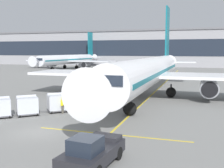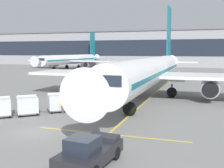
{
  "view_description": "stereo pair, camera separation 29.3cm",
  "coord_description": "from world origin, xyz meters",
  "px_view_note": "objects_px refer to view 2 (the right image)",
  "views": [
    {
      "loc": [
        11.65,
        -17.86,
        6.23
      ],
      "look_at": [
        3.32,
        8.48,
        2.88
      ],
      "focal_mm": 43.76,
      "sensor_mm": 36.0,
      "label": 1
    },
    {
      "loc": [
        11.93,
        -17.77,
        6.23
      ],
      "look_at": [
        3.32,
        8.48,
        2.88
      ],
      "focal_mm": 43.76,
      "sensor_mm": 36.0,
      "label": 2
    }
  ],
  "objects_px": {
    "ground_crew_by_carts": "(77,100)",
    "baggage_cart_lead": "(58,102)",
    "ground_crew_by_loader": "(61,102)",
    "distant_airplane": "(71,60)",
    "ground_crew_marshaller": "(63,104)",
    "baggage_cart_third": "(0,107)",
    "baggage_cart_second": "(27,105)",
    "safety_cone_engine_keepout": "(96,92)",
    "safety_cone_wingtip": "(96,93)",
    "belt_loader": "(94,101)",
    "parked_airplane": "(151,71)",
    "pushback_tug": "(89,152)"
  },
  "relations": [
    {
      "from": "distant_airplane",
      "to": "ground_crew_marshaller",
      "type": "bearing_deg",
      "value": -64.17
    },
    {
      "from": "baggage_cart_third",
      "to": "belt_loader",
      "type": "bearing_deg",
      "value": 41.65
    },
    {
      "from": "baggage_cart_third",
      "to": "safety_cone_wingtip",
      "type": "bearing_deg",
      "value": 73.96
    },
    {
      "from": "parked_airplane",
      "to": "baggage_cart_lead",
      "type": "relative_size",
      "value": 16.89
    },
    {
      "from": "parked_airplane",
      "to": "baggage_cart_third",
      "type": "height_order",
      "value": "parked_airplane"
    },
    {
      "from": "belt_loader",
      "to": "ground_crew_by_loader",
      "type": "height_order",
      "value": "belt_loader"
    },
    {
      "from": "parked_airplane",
      "to": "safety_cone_engine_keepout",
      "type": "distance_m",
      "value": 8.42
    },
    {
      "from": "pushback_tug",
      "to": "safety_cone_wingtip",
      "type": "relative_size",
      "value": 5.79
    },
    {
      "from": "belt_loader",
      "to": "baggage_cart_third",
      "type": "height_order",
      "value": "belt_loader"
    },
    {
      "from": "baggage_cart_lead",
      "to": "pushback_tug",
      "type": "bearing_deg",
      "value": -53.82
    },
    {
      "from": "ground_crew_by_loader",
      "to": "distant_airplane",
      "type": "relative_size",
      "value": 0.04
    },
    {
      "from": "parked_airplane",
      "to": "ground_crew_marshaller",
      "type": "bearing_deg",
      "value": -118.37
    },
    {
      "from": "baggage_cart_second",
      "to": "safety_cone_engine_keepout",
      "type": "height_order",
      "value": "baggage_cart_second"
    },
    {
      "from": "safety_cone_engine_keepout",
      "to": "ground_crew_by_loader",
      "type": "bearing_deg",
      "value": -87.77
    },
    {
      "from": "ground_crew_by_loader",
      "to": "baggage_cart_second",
      "type": "bearing_deg",
      "value": -132.23
    },
    {
      "from": "baggage_cart_third",
      "to": "distant_airplane",
      "type": "bearing_deg",
      "value": 111.12
    },
    {
      "from": "safety_cone_engine_keepout",
      "to": "safety_cone_wingtip",
      "type": "xyz_separation_m",
      "value": [
        0.34,
        -0.82,
        0.02
      ]
    },
    {
      "from": "safety_cone_engine_keepout",
      "to": "baggage_cart_third",
      "type": "bearing_deg",
      "value": -104.0
    },
    {
      "from": "safety_cone_engine_keepout",
      "to": "ground_crew_marshaller",
      "type": "bearing_deg",
      "value": -84.52
    },
    {
      "from": "baggage_cart_second",
      "to": "ground_crew_marshaller",
      "type": "relative_size",
      "value": 1.47
    },
    {
      "from": "belt_loader",
      "to": "ground_crew_marshaller",
      "type": "height_order",
      "value": "belt_loader"
    },
    {
      "from": "baggage_cart_second",
      "to": "belt_loader",
      "type": "bearing_deg",
      "value": 42.4
    },
    {
      "from": "belt_loader",
      "to": "baggage_cart_second",
      "type": "distance_m",
      "value": 6.88
    },
    {
      "from": "pushback_tug",
      "to": "ground_crew_by_loader",
      "type": "relative_size",
      "value": 2.64
    },
    {
      "from": "distant_airplane",
      "to": "belt_loader",
      "type": "bearing_deg",
      "value": -61.45
    },
    {
      "from": "ground_crew_by_carts",
      "to": "safety_cone_engine_keepout",
      "type": "xyz_separation_m",
      "value": [
        -1.66,
        9.63,
        -0.63
      ]
    },
    {
      "from": "ground_crew_marshaller",
      "to": "safety_cone_engine_keepout",
      "type": "bearing_deg",
      "value": 95.48
    },
    {
      "from": "baggage_cart_lead",
      "to": "safety_cone_engine_keepout",
      "type": "relative_size",
      "value": 3.37
    },
    {
      "from": "safety_cone_wingtip",
      "to": "distant_airplane",
      "type": "bearing_deg",
      "value": 119.77
    },
    {
      "from": "ground_crew_by_carts",
      "to": "baggage_cart_lead",
      "type": "bearing_deg",
      "value": -132.27
    },
    {
      "from": "belt_loader",
      "to": "ground_crew_by_loader",
      "type": "xyz_separation_m",
      "value": [
        -2.82,
        -2.15,
        0.15
      ]
    },
    {
      "from": "safety_cone_wingtip",
      "to": "baggage_cart_second",
      "type": "bearing_deg",
      "value": -99.75
    },
    {
      "from": "parked_airplane",
      "to": "distant_airplane",
      "type": "bearing_deg",
      "value": 126.33
    },
    {
      "from": "belt_loader",
      "to": "ground_crew_by_carts",
      "type": "height_order",
      "value": "belt_loader"
    },
    {
      "from": "baggage_cart_second",
      "to": "safety_cone_engine_keepout",
      "type": "relative_size",
      "value": 3.37
    },
    {
      "from": "baggage_cart_lead",
      "to": "ground_crew_by_carts",
      "type": "xyz_separation_m",
      "value": [
        1.44,
        1.58,
        -0.0
      ]
    },
    {
      "from": "belt_loader",
      "to": "pushback_tug",
      "type": "distance_m",
      "value": 14.78
    },
    {
      "from": "baggage_cart_second",
      "to": "distant_airplane",
      "type": "xyz_separation_m",
      "value": [
        -27.35,
        64.27,
        2.23
      ]
    },
    {
      "from": "pushback_tug",
      "to": "ground_crew_marshaller",
      "type": "height_order",
      "value": "pushback_tug"
    },
    {
      "from": "pushback_tug",
      "to": "safety_cone_wingtip",
      "type": "xyz_separation_m",
      "value": [
        -8.23,
        21.8,
        -0.44
      ]
    },
    {
      "from": "parked_airplane",
      "to": "ground_crew_by_carts",
      "type": "height_order",
      "value": "parked_airplane"
    },
    {
      "from": "ground_crew_by_carts",
      "to": "ground_crew_marshaller",
      "type": "distance_m",
      "value": 2.29
    },
    {
      "from": "baggage_cart_lead",
      "to": "pushback_tug",
      "type": "height_order",
      "value": "baggage_cart_lead"
    },
    {
      "from": "ground_crew_marshaller",
      "to": "ground_crew_by_loader",
      "type": "bearing_deg",
      "value": 128.79
    },
    {
      "from": "baggage_cart_lead",
      "to": "distant_airplane",
      "type": "distance_m",
      "value": 68.66
    },
    {
      "from": "baggage_cart_lead",
      "to": "ground_crew_by_loader",
      "type": "bearing_deg",
      "value": 48.39
    },
    {
      "from": "belt_loader",
      "to": "parked_airplane",
      "type": "bearing_deg",
      "value": 63.93
    },
    {
      "from": "belt_loader",
      "to": "distant_airplane",
      "type": "bearing_deg",
      "value": 118.55
    },
    {
      "from": "belt_loader",
      "to": "baggage_cart_third",
      "type": "xyz_separation_m",
      "value": [
        -7.0,
        -6.23,
        0.15
      ]
    },
    {
      "from": "baggage_cart_third",
      "to": "pushback_tug",
      "type": "bearing_deg",
      "value": -31.53
    }
  ]
}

